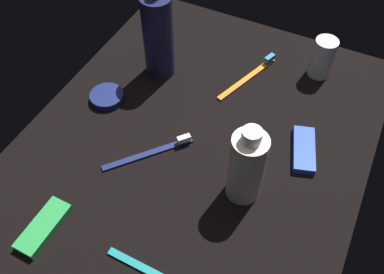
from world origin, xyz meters
TOP-DOWN VIEW (x-y plane):
  - ground_plane at (0.00, 0.00)cm, footprint 84.00×64.00cm
  - lotion_bottle at (-16.15, -15.75)cm, footprint 6.38×6.38cm
  - bodywash_bottle at (4.93, 12.40)cm, footprint 6.02×6.02cm
  - deodorant_stick at (-30.85, 16.03)cm, footprint 4.84×4.84cm
  - toothbrush_navy at (4.50, -5.90)cm, footprint 14.39×12.69cm
  - toothbrush_orange at (-23.14, 2.98)cm, footprint 17.36×7.15cm
  - snack_bar_green at (26.45, -14.47)cm, footprint 10.46×4.15cm
  - snack_bar_blue at (-8.21, 19.60)cm, footprint 11.12×6.94cm
  - cream_tin_left at (-3.36, -21.57)cm, footprint 7.06×7.06cm

SIDE VIEW (x-z plane):
  - ground_plane at x=0.00cm, z-range -1.20..0.00cm
  - toothbrush_navy at x=4.50cm, z-range -0.44..1.66cm
  - toothbrush_orange at x=-23.14cm, z-range -0.44..1.66cm
  - snack_bar_green at x=26.45cm, z-range 0.00..1.50cm
  - snack_bar_blue at x=-8.21cm, z-range 0.00..1.50cm
  - cream_tin_left at x=-3.36cm, z-range 0.00..1.53cm
  - deodorant_stick at x=-30.85cm, z-range 0.00..9.03cm
  - bodywash_bottle at x=4.93cm, z-range -0.76..16.03cm
  - lotion_bottle at x=-16.15cm, z-range -1.21..20.32cm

